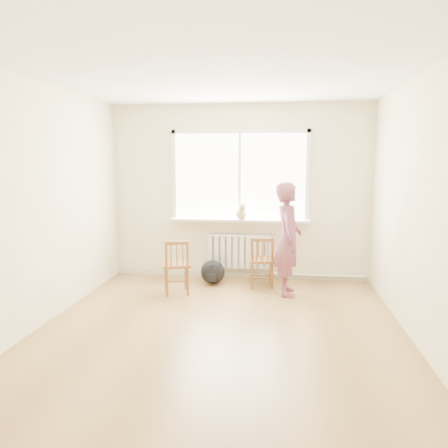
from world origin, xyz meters
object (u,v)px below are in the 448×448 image
(cat, at_px, (242,212))
(chair_right, at_px, (262,262))
(chair_left, at_px, (177,267))
(backpack, at_px, (213,272))
(person, at_px, (288,239))

(cat, bearing_deg, chair_right, -56.90)
(chair_left, height_order, chair_right, chair_left)
(chair_right, bearing_deg, backpack, -12.12)
(backpack, bearing_deg, person, -18.53)
(cat, bearing_deg, chair_left, -146.14)
(chair_left, distance_m, cat, 1.35)
(chair_right, bearing_deg, person, 136.82)
(person, bearing_deg, chair_left, 93.14)
(chair_right, bearing_deg, chair_left, 16.97)
(chair_right, height_order, backpack, chair_right)
(chair_left, xyz_separation_m, person, (1.52, 0.19, 0.39))
(chair_right, bearing_deg, cat, -51.47)
(chair_right, distance_m, backpack, 0.77)
(cat, relative_size, backpack, 1.17)
(chair_left, relative_size, person, 0.49)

